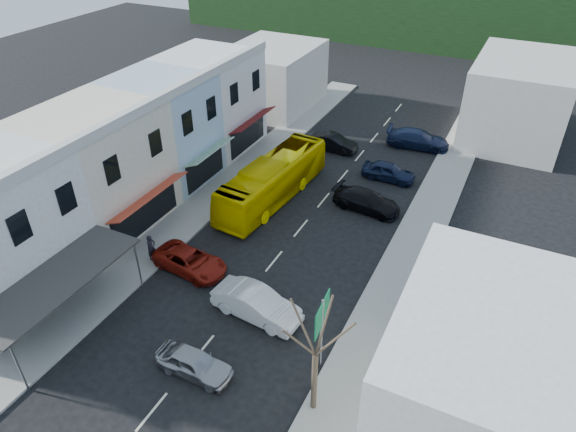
{
  "coord_description": "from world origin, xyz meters",
  "views": [
    {
      "loc": [
        11.79,
        -18.1,
        20.24
      ],
      "look_at": [
        0.0,
        6.0,
        2.2
      ],
      "focal_mm": 32.0,
      "sensor_mm": 36.0,
      "label": 1
    }
  ],
  "objects_px": {
    "bus": "(273,180)",
    "car_red": "(190,260)",
    "street_tree": "(315,355)",
    "car_silver": "(194,362)",
    "traffic_signal": "(464,103)",
    "direction_sign": "(321,335)",
    "pedestrian_left": "(151,248)",
    "car_white": "(256,306)"
  },
  "relations": [
    {
      "from": "car_silver",
      "to": "street_tree",
      "type": "height_order",
      "value": "street_tree"
    },
    {
      "from": "direction_sign",
      "to": "traffic_signal",
      "type": "relative_size",
      "value": 0.81
    },
    {
      "from": "traffic_signal",
      "to": "car_red",
      "type": "bearing_deg",
      "value": 48.96
    },
    {
      "from": "direction_sign",
      "to": "street_tree",
      "type": "height_order",
      "value": "street_tree"
    },
    {
      "from": "car_red",
      "to": "street_tree",
      "type": "xyz_separation_m",
      "value": [
        10.65,
        -5.67,
        2.84
      ]
    },
    {
      "from": "bus",
      "to": "street_tree",
      "type": "height_order",
      "value": "street_tree"
    },
    {
      "from": "car_red",
      "to": "direction_sign",
      "type": "bearing_deg",
      "value": -102.25
    },
    {
      "from": "pedestrian_left",
      "to": "traffic_signal",
      "type": "height_order",
      "value": "traffic_signal"
    },
    {
      "from": "car_silver",
      "to": "car_white",
      "type": "bearing_deg",
      "value": -9.7
    },
    {
      "from": "bus",
      "to": "direction_sign",
      "type": "bearing_deg",
      "value": -49.45
    },
    {
      "from": "car_silver",
      "to": "car_red",
      "type": "height_order",
      "value": "same"
    },
    {
      "from": "car_red",
      "to": "pedestrian_left",
      "type": "height_order",
      "value": "pedestrian_left"
    },
    {
      "from": "car_red",
      "to": "traffic_signal",
      "type": "xyz_separation_m",
      "value": [
        10.79,
        27.92,
        2.04
      ]
    },
    {
      "from": "direction_sign",
      "to": "traffic_signal",
      "type": "bearing_deg",
      "value": 84.2
    },
    {
      "from": "car_white",
      "to": "car_red",
      "type": "xyz_separation_m",
      "value": [
        -5.51,
        1.65,
        0.0
      ]
    },
    {
      "from": "pedestrian_left",
      "to": "direction_sign",
      "type": "distance_m",
      "value": 13.04
    },
    {
      "from": "car_silver",
      "to": "car_red",
      "type": "distance_m",
      "value": 7.9
    },
    {
      "from": "direction_sign",
      "to": "street_tree",
      "type": "xyz_separation_m",
      "value": [
        0.66,
        -2.3,
        1.33
      ]
    },
    {
      "from": "pedestrian_left",
      "to": "direction_sign",
      "type": "relative_size",
      "value": 0.38
    },
    {
      "from": "direction_sign",
      "to": "pedestrian_left",
      "type": "bearing_deg",
      "value": 162.0
    },
    {
      "from": "bus",
      "to": "car_white",
      "type": "height_order",
      "value": "bus"
    },
    {
      "from": "pedestrian_left",
      "to": "direction_sign",
      "type": "height_order",
      "value": "direction_sign"
    },
    {
      "from": "bus",
      "to": "car_red",
      "type": "xyz_separation_m",
      "value": [
        -0.72,
        -9.51,
        -0.85
      ]
    },
    {
      "from": "direction_sign",
      "to": "car_white",
      "type": "bearing_deg",
      "value": 154.61
    },
    {
      "from": "traffic_signal",
      "to": "direction_sign",
      "type": "bearing_deg",
      "value": 68.63
    },
    {
      "from": "car_white",
      "to": "pedestrian_left",
      "type": "xyz_separation_m",
      "value": [
        -8.13,
        1.34,
        0.3
      ]
    },
    {
      "from": "car_red",
      "to": "pedestrian_left",
      "type": "relative_size",
      "value": 2.71
    },
    {
      "from": "traffic_signal",
      "to": "street_tree",
      "type": "bearing_deg",
      "value": 69.86
    },
    {
      "from": "car_white",
      "to": "direction_sign",
      "type": "bearing_deg",
      "value": -105.66
    },
    {
      "from": "car_silver",
      "to": "traffic_signal",
      "type": "xyz_separation_m",
      "value": [
        6.09,
        34.27,
        2.04
      ]
    },
    {
      "from": "car_silver",
      "to": "car_red",
      "type": "bearing_deg",
      "value": 36.62
    },
    {
      "from": "car_red",
      "to": "street_tree",
      "type": "height_order",
      "value": "street_tree"
    },
    {
      "from": "bus",
      "to": "car_red",
      "type": "distance_m",
      "value": 9.57
    },
    {
      "from": "street_tree",
      "to": "traffic_signal",
      "type": "height_order",
      "value": "street_tree"
    },
    {
      "from": "car_red",
      "to": "bus",
      "type": "bearing_deg",
      "value": 2.04
    },
    {
      "from": "car_red",
      "to": "pedestrian_left",
      "type": "bearing_deg",
      "value": 103.07
    },
    {
      "from": "bus",
      "to": "traffic_signal",
      "type": "xyz_separation_m",
      "value": [
        10.07,
        18.42,
        1.19
      ]
    },
    {
      "from": "direction_sign",
      "to": "car_red",
      "type": "bearing_deg",
      "value": 157.01
    },
    {
      "from": "pedestrian_left",
      "to": "car_silver",
      "type": "bearing_deg",
      "value": -121.88
    },
    {
      "from": "car_silver",
      "to": "pedestrian_left",
      "type": "xyz_separation_m",
      "value": [
        -7.32,
        6.04,
        0.3
      ]
    },
    {
      "from": "pedestrian_left",
      "to": "street_tree",
      "type": "relative_size",
      "value": 0.24
    },
    {
      "from": "bus",
      "to": "car_white",
      "type": "distance_m",
      "value": 12.17
    }
  ]
}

